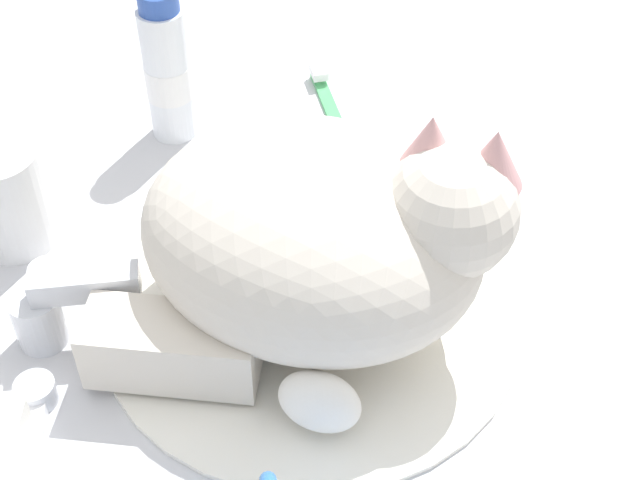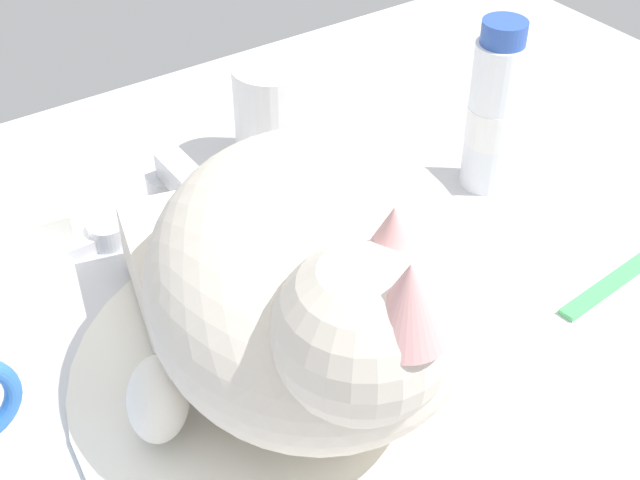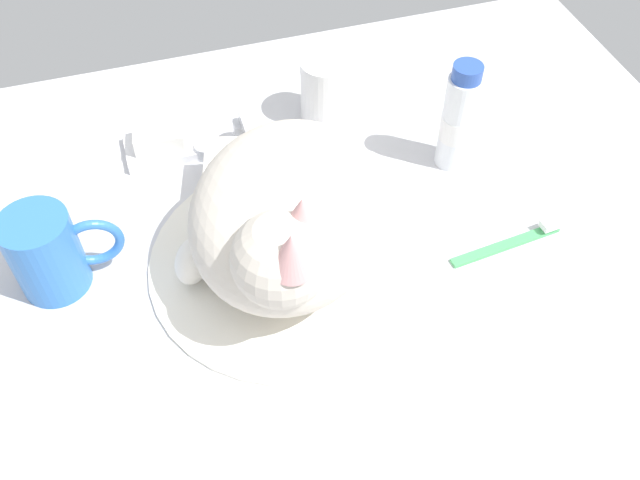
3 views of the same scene
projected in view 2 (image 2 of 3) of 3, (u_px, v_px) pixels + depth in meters
ground_plane at (314, 385)px, 58.21cm from camera, size 110.00×82.50×3.00cm
sink_basin at (314, 364)px, 57.02cm from camera, size 31.00×31.00×0.87cm
faucet at (177, 197)px, 67.60cm from camera, size 13.72×9.34×6.32cm
cat at (312, 282)px, 51.43cm from camera, size 28.89×31.66×16.84cm
rinse_cup at (272, 114)px, 73.93cm from camera, size 6.39×6.39×8.65cm
soap_dish at (29, 245)px, 66.37cm from camera, size 9.00×6.40×1.20cm
soap_bar at (24, 225)px, 65.24cm from camera, size 6.67×5.16×2.45cm
toothpaste_bottle at (493, 112)px, 69.70cm from camera, size 4.12×4.12×14.22cm
toothbrush at (633, 265)px, 64.62cm from camera, size 13.73×2.70×1.60cm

